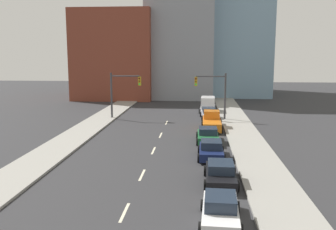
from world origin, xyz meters
TOP-DOWN VIEW (x-y plane):
  - sidewalk_left at (-8.31, 44.76)m, footprint 3.44×89.51m
  - sidewalk_right at (8.31, 44.76)m, footprint 3.44×89.51m
  - lane_stripe_at_8m at (0.00, 8.34)m, footprint 0.16×2.40m
  - lane_stripe_at_14m at (0.00, 14.43)m, footprint 0.16×2.40m
  - lane_stripe_at_21m at (0.00, 20.93)m, footprint 0.16×2.40m
  - lane_stripe_at_27m at (0.00, 27.00)m, footprint 0.16×2.40m
  - lane_stripe_at_34m at (0.00, 33.90)m, footprint 0.16×2.40m
  - building_brick_left at (-11.42, 60.61)m, footprint 14.00×16.00m
  - building_office_center at (0.25, 64.61)m, footprint 12.00×20.00m
  - building_glass_right at (10.65, 68.61)m, footprint 13.00×20.00m
  - traffic_signal_left at (-6.00, 36.14)m, footprint 3.88×0.35m
  - traffic_signal_right at (5.90, 36.14)m, footprint 3.88×0.35m
  - sedan_white at (4.89, 7.54)m, footprint 2.15×4.34m
  - sedan_black at (5.22, 13.23)m, footprint 2.16×4.55m
  - sedan_navy at (4.81, 19.06)m, footprint 2.14×4.24m
  - sedan_green at (4.68, 24.38)m, footprint 2.19×4.28m
  - pickup_truck_orange at (5.23, 30.61)m, footprint 2.25×5.73m
  - sedan_silver at (5.11, 37.09)m, footprint 2.27×4.81m
  - box_truck_gray at (5.11, 42.72)m, footprint 2.57×5.41m

SIDE VIEW (x-z plane):
  - lane_stripe_at_8m at x=0.00m, z-range 0.00..0.01m
  - lane_stripe_at_14m at x=0.00m, z-range 0.00..0.01m
  - lane_stripe_at_21m at x=0.00m, z-range 0.00..0.01m
  - lane_stripe_at_27m at x=0.00m, z-range 0.00..0.01m
  - lane_stripe_at_34m at x=0.00m, z-range 0.00..0.01m
  - sidewalk_left at x=-8.31m, z-range 0.00..0.17m
  - sidewalk_right at x=8.31m, z-range 0.00..0.17m
  - sedan_white at x=4.89m, z-range -0.06..1.34m
  - sedan_green at x=4.68m, z-range -0.05..1.33m
  - sedan_black at x=5.22m, z-range -0.05..1.33m
  - sedan_navy at x=4.81m, z-range -0.06..1.34m
  - sedan_silver at x=5.11m, z-range -0.06..1.36m
  - pickup_truck_orange at x=5.23m, z-range -0.18..1.75m
  - box_truck_gray at x=5.11m, z-range -0.06..2.08m
  - traffic_signal_left at x=-6.00m, z-range 0.84..6.65m
  - traffic_signal_right at x=5.90m, z-range 0.84..6.65m
  - building_brick_left at x=-11.42m, z-range 0.00..15.76m
  - building_office_center at x=0.25m, z-range 0.00..27.99m
  - building_glass_right at x=10.65m, z-range 0.00..31.64m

